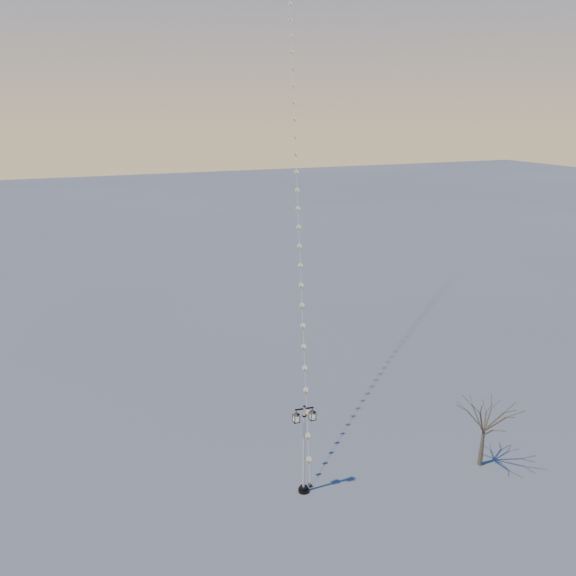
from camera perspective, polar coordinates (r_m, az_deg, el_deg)
ground at (r=28.57m, az=5.09°, el=-20.58°), size 300.00×300.00×0.00m
street_lamp at (r=27.25m, az=1.66°, el=-15.82°), size 1.20×0.53×4.73m
bare_tree at (r=30.68m, az=19.63°, el=-12.45°), size 2.42×2.42×4.01m
kite_train at (r=37.57m, az=0.60°, el=20.81°), size 10.25×27.87×39.67m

